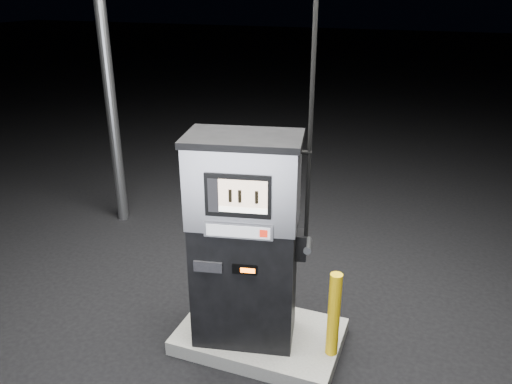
% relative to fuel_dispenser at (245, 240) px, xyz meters
% --- Properties ---
extents(ground, '(80.00, 80.00, 0.00)m').
position_rel_fuel_dispenser_xyz_m(ground, '(0.11, 0.10, -1.20)').
color(ground, black).
rests_on(ground, ground).
extents(pump_island, '(1.60, 1.00, 0.15)m').
position_rel_fuel_dispenser_xyz_m(pump_island, '(0.11, 0.10, -1.12)').
color(pump_island, slate).
rests_on(pump_island, ground).
extents(fuel_dispenser, '(1.18, 0.80, 4.23)m').
position_rel_fuel_dispenser_xyz_m(fuel_dispenser, '(0.00, 0.00, 0.00)').
color(fuel_dispenser, black).
rests_on(fuel_dispenser, pump_island).
extents(bollard_left, '(0.16, 0.16, 0.98)m').
position_rel_fuel_dispenser_xyz_m(bollard_left, '(-0.54, 0.30, -0.56)').
color(bollard_left, yellow).
rests_on(bollard_left, pump_island).
extents(bollard_right, '(0.13, 0.13, 0.85)m').
position_rel_fuel_dispenser_xyz_m(bollard_right, '(0.85, 0.03, -0.62)').
color(bollard_right, yellow).
rests_on(bollard_right, pump_island).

